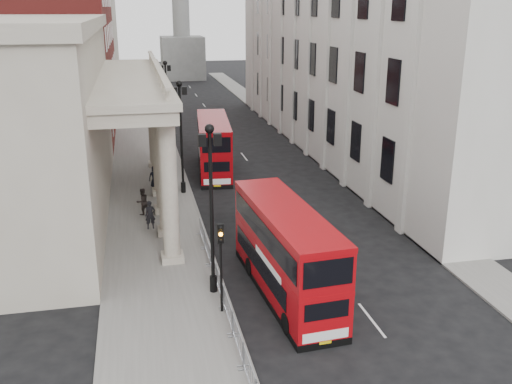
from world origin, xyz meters
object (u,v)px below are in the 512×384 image
lamp_post_south (211,199)px  pedestrian_a (150,215)px  lamp_post_mid (181,130)px  traffic_light (221,251)px  bus_near (286,250)px  lamp_post_north (167,97)px  pedestrian_b (142,202)px  pedestrian_c (154,177)px  bus_far (214,145)px

lamp_post_south → pedestrian_a: 10.25m
lamp_post_mid → traffic_light: lamp_post_mid is taller
bus_near → pedestrian_a: (-6.13, 9.79, -1.27)m
lamp_post_north → bus_near: 32.98m
pedestrian_b → lamp_post_south: bearing=72.9°
lamp_post_mid → lamp_post_south: bearing=-90.0°
lamp_post_north → pedestrian_a: 23.39m
bus_near → pedestrian_b: bearing=113.6°
bus_near → pedestrian_a: bus_near is taller
traffic_light → lamp_post_south: bearing=92.8°
pedestrian_c → pedestrian_b: bearing=-91.8°
lamp_post_south → pedestrian_a: lamp_post_south is taller
lamp_post_mid → lamp_post_north: size_ratio=1.00×
bus_far → pedestrian_b: size_ratio=5.81×
lamp_post_mid → pedestrian_c: 4.75m
lamp_post_south → pedestrian_a: size_ratio=4.64×
traffic_light → pedestrian_c: bearing=96.2°
bus_far → traffic_light: bearing=-91.8°
bus_far → pedestrian_b: (-6.23, -9.84, -1.31)m
lamp_post_south → bus_far: (3.14, 21.62, -2.57)m
lamp_post_north → pedestrian_b: lamp_post_north is taller
lamp_post_north → pedestrian_c: (-2.05, -14.31, -3.94)m
lamp_post_mid → pedestrian_b: lamp_post_mid is taller
pedestrian_c → lamp_post_north: bearing=90.1°
lamp_post_north → traffic_light: 34.07m
bus_far → pedestrian_c: (-5.19, -3.93, -1.37)m
lamp_post_north → bus_far: lamp_post_north is taller
lamp_post_mid → pedestrian_c: bearing=140.5°
lamp_post_mid → traffic_light: (0.10, -18.02, -1.80)m
lamp_post_north → bus_far: size_ratio=0.79×
lamp_post_mid → bus_far: size_ratio=0.79×
lamp_post_mid → pedestrian_b: size_ratio=4.58×
bus_far → bus_near: bearing=-83.6°
lamp_post_south → traffic_light: size_ratio=1.93×
bus_far → pedestrian_c: 6.65m
lamp_post_south → pedestrian_a: bearing=106.4°
traffic_light → lamp_post_mid: bearing=90.3°
lamp_post_south → lamp_post_mid: bearing=90.0°
lamp_post_mid → pedestrian_a: 8.37m
pedestrian_b → pedestrian_c: size_ratio=1.07×
lamp_post_south → lamp_post_north: bearing=90.0°
lamp_post_south → bus_near: (3.45, -0.70, -2.62)m
lamp_post_mid → traffic_light: 18.11m
lamp_post_north → traffic_light: size_ratio=1.93×
bus_far → lamp_post_south: bearing=-92.7°
lamp_post_south → lamp_post_mid: size_ratio=1.00×
bus_far → pedestrian_b: bus_far is taller
lamp_post_north → bus_near: (3.45, -32.70, -2.62)m
lamp_post_mid → pedestrian_a: bearing=-111.2°
bus_near → pedestrian_b: bus_near is taller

